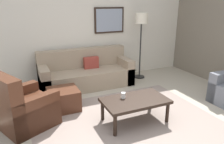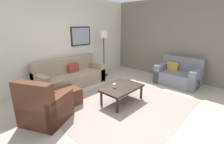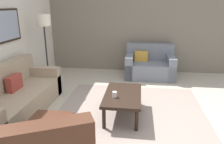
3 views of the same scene
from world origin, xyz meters
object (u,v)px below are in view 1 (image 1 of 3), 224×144
Objects in this scene: framed_artwork at (109,20)px; coffee_table at (135,102)px; couch_main at (86,73)px; armchair_leather at (22,110)px; lamp_standing at (141,25)px; ottoman at (64,99)px; cup at (123,95)px.

coffee_table is at bearing -103.20° from framed_artwork.
couch_main is 2.00m from coffee_table.
armchair_leather is at bearing -137.44° from couch_main.
armchair_leather is at bearing -142.50° from framed_artwork.
couch_main is at bearing 178.12° from lamp_standing.
lamp_standing is at bearing -1.88° from couch_main.
lamp_standing is (1.25, 1.93, 1.05)m from coffee_table.
ottoman is at bearing -126.53° from couch_main.
couch_main is at bearing 92.94° from cup.
cup is at bearing -128.06° from lamp_standing.
lamp_standing is at bearing 57.01° from coffee_table.
cup is at bearing -16.12° from armchair_leather.
couch_main is 22.33× the size of cup.
cup is (0.86, -0.82, 0.26)m from ottoman.
armchair_leather is at bearing 163.88° from cup.
ottoman is 1.22m from cup.
lamp_standing is (1.41, 1.80, 0.95)m from cup.
ottoman is 0.33× the size of lamp_standing.
couch_main reaches higher than coffee_table.
coffee_table reaches higher than ottoman.
ottoman is (-0.76, -1.03, -0.10)m from couch_main.
cup is 2.48m from lamp_standing.
lamp_standing reaches higher than ottoman.
framed_artwork reaches higher than couch_main.
coffee_table is at bearing -82.72° from couch_main.
lamp_standing is (2.27, 0.98, 1.21)m from ottoman.
couch_main is 2.05m from armchair_leather.
armchair_leather reaches higher than coffee_table.
ottoman is 0.69× the size of framed_artwork.
armchair_leather is at bearing -156.08° from lamp_standing.
cup is at bearing -43.64° from ottoman.
armchair_leather is 3.48m from lamp_standing.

